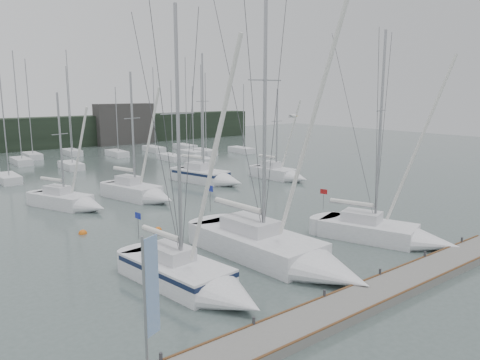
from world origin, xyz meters
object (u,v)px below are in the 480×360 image
sailboat_near_left (198,281)px  sailboat_mid_d (212,177)px  sailboat_near_center (289,256)px  sailboat_near_right (396,235)px  buoy_a (158,230)px  sailboat_mid_b (74,203)px  sailboat_mid_c (143,194)px  dock_banner (149,296)px  sailboat_mid_e (283,175)px  buoy_c (83,234)px

sailboat_near_left → sailboat_mid_d: bearing=46.3°
sailboat_near_center → sailboat_near_right: size_ratio=1.22×
buoy_a → sailboat_mid_b: bearing=104.7°
sailboat_mid_c → buoy_a: bearing=-125.5°
sailboat_mid_b → buoy_a: sailboat_mid_b is taller
sailboat_near_center → buoy_a: (-2.29, 10.21, -0.59)m
sailboat_near_center → sailboat_mid_d: (9.74, 21.29, 0.03)m
sailboat_near_left → dock_banner: bearing=-141.9°
sailboat_mid_b → sailboat_mid_c: size_ratio=0.85×
sailboat_near_left → buoy_a: (3.28, 9.92, -0.56)m
sailboat_mid_c → sailboat_mid_e: (15.91, -0.42, -0.06)m
sailboat_mid_b → sailboat_mid_d: 14.59m
sailboat_mid_b → buoy_c: sailboat_mid_b is taller
sailboat_mid_e → buoy_a: (-19.09, -8.09, -0.52)m
buoy_a → sailboat_near_right: bearing=-48.4°
sailboat_near_center → sailboat_mid_e: 24.84m
sailboat_near_right → sailboat_mid_d: (1.87, 22.51, 0.11)m
sailboat_mid_c → sailboat_mid_e: size_ratio=1.14×
dock_banner → sailboat_mid_c: bearing=40.3°
sailboat_mid_d → sailboat_mid_c: bearing=-177.3°
sailboat_mid_d → dock_banner: bearing=-141.4°
sailboat_near_left → buoy_a: 10.46m
sailboat_near_left → buoy_c: 12.32m
sailboat_mid_b → buoy_a: 9.65m
buoy_a → dock_banner: dock_banner is taller
sailboat_near_right → sailboat_mid_d: size_ratio=1.00×
sailboat_mid_b → sailboat_mid_c: (5.63, -0.81, 0.08)m
dock_banner → sailboat_mid_e: bearing=16.5°
sailboat_near_right → sailboat_mid_d: sailboat_mid_d is taller
sailboat_near_center → buoy_a: bearing=99.0°
sailboat_mid_b → buoy_c: size_ratio=17.77×
sailboat_near_left → sailboat_mid_d: (15.31, 21.00, 0.07)m
sailboat_near_right → buoy_c: size_ratio=24.74×
sailboat_near_left → sailboat_mid_c: 19.53m
sailboat_near_left → dock_banner: size_ratio=2.96×
sailboat_mid_c → sailboat_near_left: bearing=-124.3°
sailboat_mid_e → sailboat_near_left: bearing=-146.5°
sailboat_near_right → sailboat_mid_b: bearing=101.8°
sailboat_mid_d → sailboat_mid_e: 7.66m
sailboat_near_right → sailboat_mid_c: sailboat_near_right is taller
sailboat_mid_e → sailboat_mid_d: bearing=151.7°
sailboat_near_left → sailboat_near_right: bearing=-14.1°
sailboat_near_right → dock_banner: (-18.51, -3.69, 2.66)m
sailboat_mid_d → buoy_c: bearing=-165.3°
sailboat_near_right → sailboat_mid_e: (8.93, 19.53, 0.01)m
sailboat_near_left → sailboat_near_right: (13.44, -1.51, -0.05)m
sailboat_mid_d → buoy_c: 18.49m
buoy_a → dock_banner: size_ratio=0.10×
sailboat_mid_e → buoy_c: bearing=-171.6°
sailboat_near_right → sailboat_mid_c: size_ratio=1.18×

